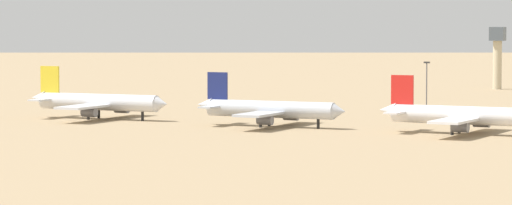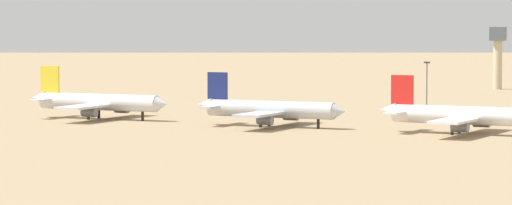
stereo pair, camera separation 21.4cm
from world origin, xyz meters
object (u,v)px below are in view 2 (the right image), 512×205
Objects in this scene: parked_jet_yellow_1 at (97,102)px; parked_jet_navy_2 at (269,109)px; parked_jet_red_3 at (461,115)px; light_pole_mid at (427,80)px; control_tower at (498,52)px.

parked_jet_yellow_1 reaches higher than parked_jet_navy_2.
parked_jet_navy_2 is at bearing -3.87° from parked_jet_yellow_1.
parked_jet_yellow_1 is at bearing 176.11° from parked_jet_navy_2.
light_pole_mid is at bearing 114.53° from parked_jet_red_3.
light_pole_mid is at bearing -88.04° from control_tower.
control_tower is at bearing 91.96° from light_pole_mid.
parked_jet_navy_2 is 1.71× the size of control_tower.
parked_jet_red_3 is 2.98× the size of light_pole_mid.
control_tower is at bearing 104.65° from parked_jet_red_3.
parked_jet_yellow_1 is 1.03× the size of parked_jet_red_3.
parked_jet_yellow_1 is 102.95m from light_pole_mid.
light_pole_mid is (63.29, 81.13, 3.35)m from parked_jet_yellow_1.
parked_jet_red_3 is at bearing -2.39° from parked_jet_yellow_1.
light_pole_mid reaches higher than parked_jet_red_3.
light_pole_mid is at bearing 53.63° from parked_jet_yellow_1.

